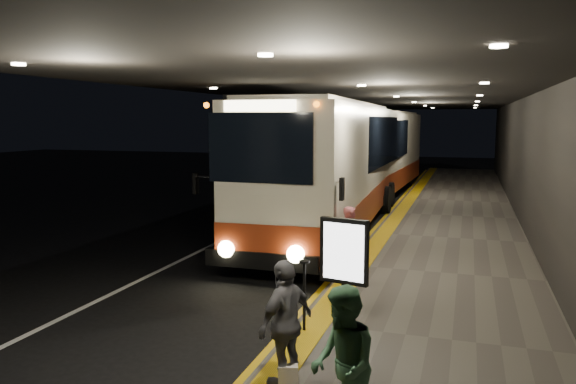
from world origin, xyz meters
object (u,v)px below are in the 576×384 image
Objects in this scene: coach_second at (377,156)px; info_sign at (344,253)px; bag_plain at (288,377)px; passenger_waiting_green at (343,365)px; passenger_boarding at (351,241)px; passenger_waiting_grey at (286,323)px; coach_main at (330,173)px; stanchion_post at (304,296)px.

coach_second is 18.56m from info_sign.
bag_plain is at bearing -82.01° from info_sign.
coach_second is at bearing 164.44° from passenger_waiting_green.
passenger_boarding is 0.92× the size of passenger_waiting_grey.
coach_main is 11.11m from passenger_waiting_grey.
coach_second reaches higher than passenger_waiting_green.
passenger_waiting_green is (3.08, -21.90, -0.88)m from coach_second.
coach_main is at bearing 170.67° from passenger_waiting_green.
passenger_waiting_green is 1.02× the size of passenger_waiting_grey.
passenger_waiting_green is 1.50m from bag_plain.
passenger_waiting_green reaches higher than passenger_boarding.
stanchion_post is at bearing 100.43° from bag_plain.
passenger_waiting_grey is at bearing -160.61° from passenger_waiting_green.
info_sign is at bearing -77.23° from coach_main.
coach_main is 7.73× the size of passenger_waiting_grey.
bag_plain is at bearing -81.51° from coach_main.
coach_main is 11.32m from bag_plain.
passenger_boarding is 3.17m from info_sign.
coach_main reaches higher than stanchion_post.
passenger_waiting_grey is at bearing -81.73° from coach_main.
passenger_waiting_grey is 5.26× the size of bag_plain.
coach_second is 15.44m from passenger_boarding.
passenger_waiting_grey is (2.09, -20.83, -0.89)m from coach_second.
passenger_waiting_grey is (-0.99, 1.07, -0.02)m from passenger_waiting_green.
coach_main is 11.12× the size of stanchion_post.
info_sign is (2.33, -18.40, -0.50)m from coach_second.
passenger_waiting_grey is 2.47m from info_sign.
coach_second is (-0.05, 9.95, -0.06)m from coach_main.
passenger_waiting_grey is 1.44× the size of stanchion_post.
coach_second reaches higher than info_sign.
coach_main is 9.95m from coach_second.
info_sign is (0.18, 2.55, 1.08)m from bag_plain.
bag_plain is (0.07, -0.12, -0.69)m from passenger_waiting_grey.
passenger_waiting_green is at bearing -78.11° from coach_main.
coach_second is 22.13m from passenger_waiting_green.
passenger_waiting_grey is at bearing -83.76° from info_sign.
coach_main reaches higher than coach_second.
coach_main reaches higher than bag_plain.
bag_plain is (0.33, -5.65, -0.62)m from passenger_boarding.
passenger_boarding is at bearing -81.09° from coach_second.
passenger_boarding is at bearing -155.00° from passenger_waiting_grey.
stanchion_post is at bearing -148.55° from passenger_waiting_grey.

